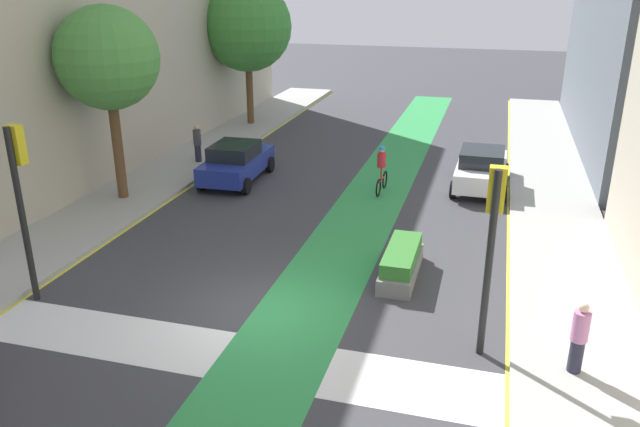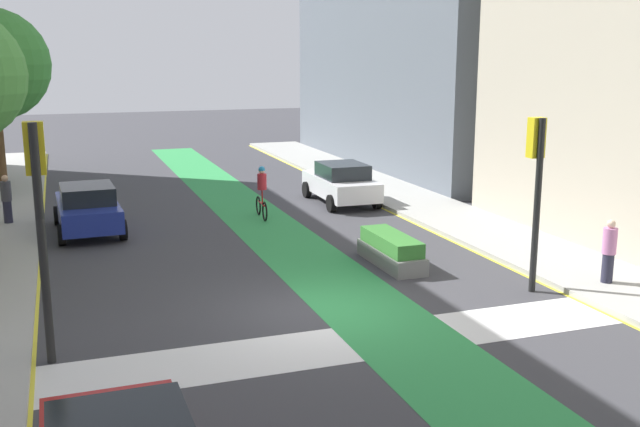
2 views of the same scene
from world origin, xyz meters
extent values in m
plane|color=#38383D|center=(0.00, 0.00, 0.00)|extent=(120.00, 120.00, 0.00)
cube|color=#2D8C47|center=(1.11, 0.00, 0.00)|extent=(2.40, 60.00, 0.01)
cube|color=silver|center=(0.00, -2.00, 0.00)|extent=(12.00, 1.80, 0.01)
cube|color=yellow|center=(-6.00, 0.00, 0.01)|extent=(0.16, 60.00, 0.01)
cube|color=#9E9E99|center=(7.50, 0.00, 0.07)|extent=(3.00, 60.00, 0.15)
cube|color=yellow|center=(6.00, 0.00, 0.01)|extent=(0.16, 60.00, 0.01)
cube|color=slate|center=(13.62, 19.50, 8.09)|extent=(9.23, 19.01, 16.19)
cylinder|color=black|center=(5.37, -0.41, 2.10)|extent=(0.16, 0.16, 4.20)
cube|color=gold|center=(5.37, -0.21, 3.73)|extent=(0.35, 0.28, 0.95)
sphere|color=#3F0A0A|center=(5.37, -0.07, 4.03)|extent=(0.20, 0.20, 0.20)
sphere|color=#4C380C|center=(5.37, -0.07, 3.73)|extent=(0.20, 0.20, 0.20)
sphere|color=#26D833|center=(5.37, -0.07, 3.43)|extent=(0.20, 0.20, 0.20)
cylinder|color=black|center=(-5.64, -0.98, 2.24)|extent=(0.16, 0.16, 4.48)
cube|color=gold|center=(-5.64, -0.78, 4.01)|extent=(0.35, 0.28, 0.95)
sphere|color=#3F0A0A|center=(-5.64, -0.64, 4.31)|extent=(0.20, 0.20, 0.20)
sphere|color=#4C380C|center=(-5.64, -0.64, 4.01)|extent=(0.20, 0.20, 0.20)
sphere|color=#26D833|center=(-5.64, -0.64, 3.71)|extent=(0.20, 0.20, 0.20)
cube|color=silver|center=(4.88, 11.26, 0.67)|extent=(1.85, 4.22, 0.70)
cube|color=black|center=(4.87, 11.06, 1.29)|extent=(1.62, 2.02, 0.55)
cylinder|color=black|center=(4.00, 12.74, 0.32)|extent=(0.23, 0.64, 0.64)
cylinder|color=black|center=(5.80, 12.72, 0.32)|extent=(0.23, 0.64, 0.64)
cylinder|color=black|center=(3.96, 9.80, 0.32)|extent=(0.23, 0.64, 0.64)
cylinder|color=black|center=(5.76, 9.78, 0.32)|extent=(0.23, 0.64, 0.64)
cube|color=navy|center=(-4.51, 9.54, 0.67)|extent=(1.95, 4.26, 0.70)
cube|color=black|center=(-4.51, 9.34, 1.29)|extent=(1.67, 2.06, 0.55)
cylinder|color=black|center=(-5.47, 10.97, 0.32)|extent=(0.24, 0.65, 0.64)
cylinder|color=black|center=(-3.67, 11.04, 0.32)|extent=(0.24, 0.65, 0.64)
cylinder|color=black|center=(-5.36, 8.03, 0.32)|extent=(0.24, 0.65, 0.64)
cylinder|color=black|center=(-3.56, 8.10, 0.32)|extent=(0.24, 0.65, 0.64)
torus|color=black|center=(1.33, 10.23, 0.34)|extent=(0.09, 0.68, 0.68)
torus|color=black|center=(1.28, 9.18, 0.34)|extent=(0.09, 0.68, 0.68)
cylinder|color=red|center=(1.30, 9.71, 0.52)|extent=(0.11, 0.95, 0.06)
cylinder|color=red|center=(1.29, 9.56, 0.79)|extent=(0.05, 0.05, 0.50)
cylinder|color=red|center=(1.29, 9.56, 1.31)|extent=(0.32, 0.32, 0.55)
sphere|color=beige|center=(1.29, 9.56, 1.70)|extent=(0.22, 0.22, 0.22)
sphere|color=#268CCC|center=(1.29, 9.56, 1.74)|extent=(0.23, 0.23, 0.23)
cylinder|color=#262638|center=(7.25, -0.80, 0.51)|extent=(0.28, 0.28, 0.73)
cylinder|color=#BF72A5|center=(7.25, -0.80, 1.20)|extent=(0.34, 0.34, 0.65)
sphere|color=beige|center=(7.25, -0.80, 1.63)|extent=(0.21, 0.21, 0.21)
cylinder|color=#262638|center=(-7.01, 11.16, 0.52)|extent=(0.28, 0.28, 0.74)
cylinder|color=#3F3F47|center=(-7.01, 11.16, 1.21)|extent=(0.34, 0.34, 0.66)
sphere|color=tan|center=(-7.01, 11.16, 1.65)|extent=(0.21, 0.21, 0.21)
cylinder|color=brown|center=(-7.60, 18.79, 1.88)|extent=(0.36, 0.36, 3.45)
cube|color=slate|center=(3.11, 2.84, 0.23)|extent=(0.89, 2.75, 0.45)
cube|color=#33722D|center=(3.11, 2.84, 0.65)|extent=(0.80, 2.48, 0.40)
camera|label=1|loc=(5.20, -12.76, 7.81)|focal=35.41mm
camera|label=2|loc=(-5.20, -14.82, 5.67)|focal=41.38mm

